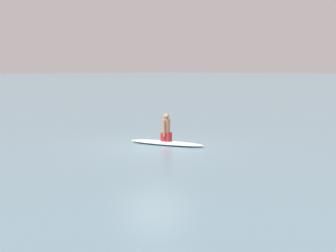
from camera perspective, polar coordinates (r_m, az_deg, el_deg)
ground_plane at (r=16.93m, az=-1.64°, el=-2.56°), size 400.00×400.00×0.00m
surfboard at (r=17.48m, az=-0.21°, el=-2.03°), size 2.99×1.63×0.14m
person_paddler at (r=17.41m, az=-0.21°, el=-0.32°), size 0.41×0.44×1.01m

